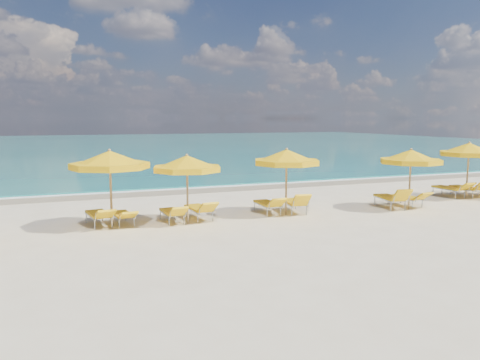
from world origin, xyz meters
name	(u,v)px	position (x,y,z in m)	size (l,w,h in m)	color
ground_plane	(255,219)	(0.00, 0.00, 0.00)	(120.00, 120.00, 0.00)	beige
ocean	(111,146)	(0.00, 48.00, 0.00)	(120.00, 80.00, 0.30)	#136D68
wet_sand_band	(197,189)	(0.00, 7.40, 0.00)	(120.00, 2.60, 0.01)	tan
foam_line	(193,187)	(0.00, 8.20, 0.00)	(120.00, 1.20, 0.03)	white
whitecap_near	(66,174)	(-6.00, 17.00, 0.00)	(14.00, 0.36, 0.05)	white
whitecap_far	(233,158)	(8.00, 24.00, 0.00)	(18.00, 0.30, 0.05)	white
umbrella_2	(110,161)	(-4.86, 0.46, 2.18)	(2.78, 2.78, 2.56)	tan
umbrella_3	(187,164)	(-2.40, 0.18, 2.01)	(2.64, 2.64, 2.36)	tan
umbrella_4	(287,158)	(1.33, 0.25, 2.10)	(2.47, 2.47, 2.47)	tan
umbrella_5	(411,157)	(6.25, -0.56, 2.04)	(2.77, 2.77, 2.39)	tan
umbrella_6	(469,150)	(10.40, 0.58, 2.15)	(3.12, 3.12, 2.52)	tan
lounger_2_left	(99,219)	(-5.22, 0.93, 0.22)	(0.89, 1.93, 0.73)	#A5A8AD
lounger_2_right	(123,219)	(-4.47, 0.80, 0.20)	(0.74, 1.74, 0.63)	#A5A8AD
lounger_3_left	(172,216)	(-2.85, 0.53, 0.21)	(0.65, 1.75, 0.72)	#A5A8AD
lounger_3_right	(199,213)	(-1.85, 0.70, 0.22)	(0.78, 1.89, 0.79)	#A5A8AD
lounger_4_left	(268,208)	(0.81, 0.73, 0.22)	(0.62, 1.80, 0.76)	#A5A8AD
lounger_4_right	(294,206)	(1.81, 0.53, 0.23)	(0.91, 1.90, 0.88)	#A5A8AD
lounger_5_left	(390,202)	(5.76, -0.05, 0.24)	(0.97, 1.99, 0.93)	#A5A8AD
lounger_5_right	(407,201)	(6.69, 0.04, 0.21)	(0.71, 1.80, 0.72)	#A5A8AD
lounger_6_left	(450,192)	(10.03, 1.16, 0.23)	(0.74, 1.96, 0.81)	#A5A8AD
lounger_6_right	(467,191)	(10.89, 1.01, 0.23)	(0.69, 1.83, 0.88)	#A5A8AD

